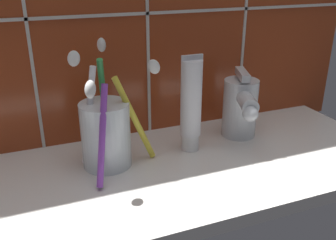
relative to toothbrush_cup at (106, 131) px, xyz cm
name	(u,v)px	position (x,y,z in cm)	size (l,w,h in cm)	color
sink_counter	(168,173)	(8.04, -4.21, -6.46)	(73.90, 28.29, 2.00)	silver
toothbrush_cup	(106,131)	(0.00, 0.00, 0.00)	(13.15, 15.06, 18.20)	silver
toothpaste_tube	(191,104)	(13.63, 0.01, 2.32)	(3.47, 3.31, 15.62)	white
sink_faucet	(241,106)	(23.64, 1.27, 0.12)	(6.75, 11.21, 11.64)	silver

